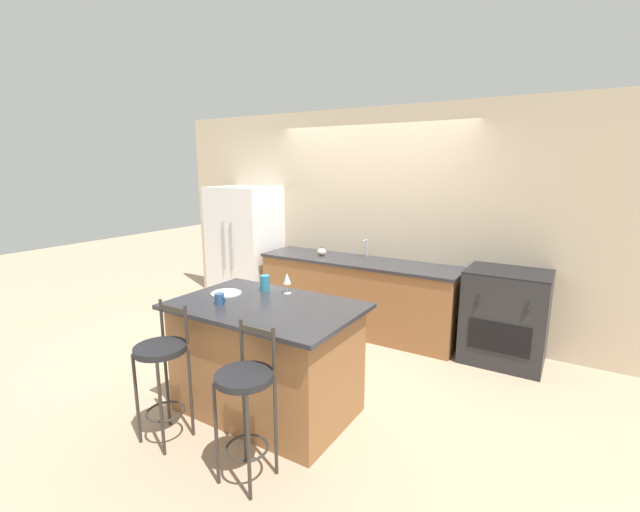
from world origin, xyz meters
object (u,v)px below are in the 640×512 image
Objects in this scene: bar_stool_near at (162,364)px; wine_glass at (287,279)px; pumpkin_decoration at (322,252)px; refrigerator at (246,248)px; tumbler_cup at (265,283)px; coffee_mug at (220,299)px; bar_stool_far at (246,395)px; oven_range at (505,317)px; dinner_plate at (226,293)px.

wine_glass is (0.38, 1.03, 0.46)m from bar_stool_near.
pumpkin_decoration is at bearing 96.10° from bar_stool_near.
refrigerator is 2.39m from tumbler_cup.
coffee_mug reaches higher than pumpkin_decoration.
bar_stool_near is 1.00× the size of bar_stool_far.
coffee_mug is at bearing -119.15° from wine_glass.
oven_range is 0.94× the size of bar_stool_far.
tumbler_cup is at bearing -135.68° from oven_range.
bar_stool_far is at bearing -48.96° from refrigerator.
oven_range is 9.10× the size of coffee_mug.
bar_stool_far reaches higher than coffee_mug.
bar_stool_far is 9.68× the size of coffee_mug.
tumbler_cup is (0.22, 0.26, 0.06)m from dinner_plate.
bar_stool_near is at bearing -85.33° from dinner_plate.
dinner_plate is at bearing 139.05° from bar_stool_far.
bar_stool_far is (0.80, -0.00, 0.00)m from bar_stool_near.
bar_stool_far is at bearing -112.48° from oven_range.
dinner_plate is 0.54m from wine_glass.
dinner_plate is 2.32× the size of pumpkin_decoration.
wine_glass is (0.44, 0.29, 0.12)m from dinner_plate.
tumbler_cup is (0.07, 0.48, 0.03)m from coffee_mug.
coffee_mug is at bearing -53.06° from refrigerator.
pumpkin_decoration is at bearing -179.66° from oven_range.
bar_stool_near is at bearing -125.26° from oven_range.
dinner_plate is 0.34m from tumbler_cup.
bar_stool_near is 1.09m from tumbler_cup.
oven_range is at bearing 0.72° from refrigerator.
refrigerator is 1.67× the size of bar_stool_far.
pumpkin_decoration reaches higher than oven_range.
refrigerator is at bearing 135.33° from tumbler_cup.
dinner_plate is (-0.86, 0.74, 0.34)m from bar_stool_far.
oven_range is 8.68× the size of pumpkin_decoration.
bar_stool_far is 7.44× the size of tumbler_cup.
refrigerator is 12.40× the size of tumbler_cup.
bar_stool_near is at bearing -99.18° from tumbler_cup.
bar_stool_far is 1.25m from tumbler_cup.
wine_glass is 0.60m from coffee_mug.
refrigerator is at bearing 139.36° from wine_glass.
pumpkin_decoration reaches higher than dinner_plate.
wine_glass reaches higher than bar_stool_near.
oven_range is at bearing 54.74° from bar_stool_near.
bar_stool_near is 3.98× the size of dinner_plate.
wine_glass reaches higher than oven_range.
oven_range is 5.31× the size of wine_glass.
refrigerator reaches higher than bar_stool_far.
coffee_mug is at bearing -80.18° from pumpkin_decoration.
tumbler_cup is at bearing -171.18° from wine_glass.
dinner_plate is at bearing -146.51° from wine_glass.
bar_stool_far reaches higher than dinner_plate.
wine_glass is 1.80m from pumpkin_decoration.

